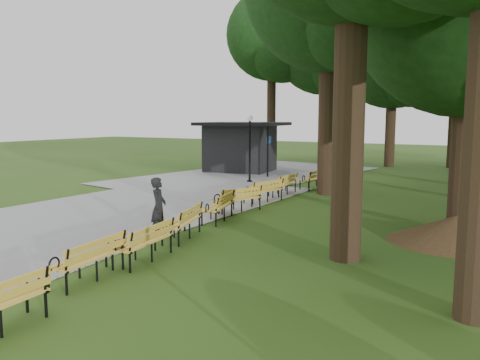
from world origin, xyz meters
The scene contains 15 objects.
ground centered at (0.00, 0.00, 0.00)m, with size 100.00×100.00×0.00m, color #2B4F16.
path centered at (-4.00, 3.00, 0.03)m, with size 12.00×38.00×0.06m, color gray.
person centered at (-0.27, 0.64, 0.81)m, with size 0.59×0.39×1.62m, color black.
kiosk centered at (-6.19, 15.43, 1.46)m, with size 4.65×4.05×2.91m, color black, non-canonical shape.
lamp_post centered at (-3.39, 11.47, 2.38)m, with size 0.32×0.32×3.33m.
dirt_mound centered at (6.79, 3.87, 0.37)m, with size 2.92×2.92×0.74m, color #47301C.
bench_1 centered at (0.73, -2.79, 0.44)m, with size 1.90×0.64×0.88m, color gold, non-canonical shape.
bench_2 centered at (0.84, -1.26, 0.44)m, with size 1.90×0.64×0.88m, color gold, non-canonical shape.
bench_3 centered at (0.36, 0.82, 0.44)m, with size 1.90×0.64×0.88m, color gold, non-canonical shape.
bench_4 centered at (-0.01, 3.18, 0.44)m, with size 1.90×0.64×0.88m, color gold, non-canonical shape.
bench_5 centered at (-0.19, 4.75, 0.44)m, with size 1.90×0.64×0.88m, color gold, non-canonical shape.
bench_6 centered at (-0.27, 6.83, 0.44)m, with size 1.90×0.64×0.88m, color gold, non-canonical shape.
bench_7 centered at (-0.37, 8.77, 0.44)m, with size 1.90×0.64×0.88m, color gold, non-canonical shape.
bench_8 centered at (0.07, 11.09, 0.44)m, with size 1.90×0.64×0.88m, color gold, non-canonical shape.
bench_9 centered at (0.16, 13.12, 0.44)m, with size 1.90×0.64×0.88m, color gold, non-canonical shape.
Camera 1 is at (7.99, -9.39, 3.23)m, focal length 36.31 mm.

